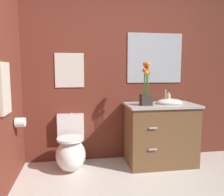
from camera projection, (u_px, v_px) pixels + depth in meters
wall_back at (130, 72)px, 3.28m from camera, size 3.97×0.05×2.50m
toilet at (71, 150)px, 2.97m from camera, size 0.38×0.59×0.69m
vanity_cabinet at (161, 133)px, 3.11m from camera, size 0.94×0.56×1.01m
flower_vase at (146, 90)px, 2.93m from camera, size 0.14×0.14×0.55m
soap_bottle at (168, 99)px, 3.09m from camera, size 0.06×0.06×0.15m
wall_poster at (70, 70)px, 3.11m from camera, size 0.39×0.01×0.46m
wall_mirror at (155, 58)px, 3.28m from camera, size 0.80×0.01×0.70m
hanging_towel at (5, 88)px, 2.28m from camera, size 0.03×0.28×0.52m
toilet_paper_roll at (20, 122)px, 2.64m from camera, size 0.11×0.11×0.11m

